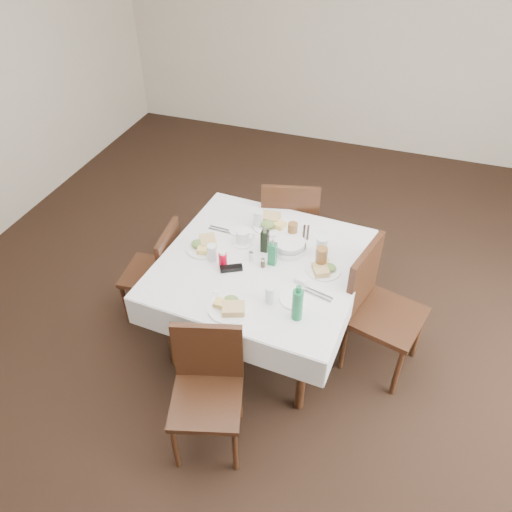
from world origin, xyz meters
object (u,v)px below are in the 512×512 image
Objects in this scene: chair_west at (159,268)px; chair_east at (376,303)px; bread_basket at (289,246)px; coffee_mug at (243,238)px; water_n at (258,219)px; ketchup_bottle at (223,259)px; water_s at (270,294)px; chair_south at (207,382)px; oil_cruet_dark at (265,240)px; green_bottle at (297,304)px; water_e at (322,247)px; water_w at (212,253)px; dining_table at (261,270)px; chair_north at (289,222)px; oil_cruet_green at (272,253)px.

chair_east is at bearing 2.67° from chair_west.
coffee_mug is at bearing -174.84° from bread_basket.
water_n is 0.51m from ketchup_bottle.
water_n is 0.79m from water_s.
chair_south is 7.18× the size of water_s.
chair_east is 4.67× the size of oil_cruet_dark.
bread_basket is 0.18m from oil_cruet_dark.
water_s is at bearing 158.02° from green_bottle.
water_e is at bearing 12.17° from oil_cruet_dark.
green_bottle is (0.19, -0.08, 0.05)m from water_s.
water_s is 1.01× the size of water_w.
water_e reaches higher than chair_west.
chair_east reaches higher than water_n.
oil_cruet_dark is (-0.01, 0.12, 0.17)m from dining_table.
coffee_mug is at bearing 175.73° from chair_east.
chair_north is 0.98m from ketchup_bottle.
water_w is at bearing 109.55° from chair_south.
chair_west is (-0.79, -0.79, -0.07)m from chair_north.
chair_west is 1.10m from water_s.
ketchup_bottle is 0.48× the size of green_bottle.
ketchup_bottle is (-1.02, -0.20, 0.26)m from chair_east.
chair_north is 0.74m from oil_cruet_dark.
green_bottle is at bearing -49.37° from dining_table.
oil_cruet_dark is 0.14m from oil_cruet_green.
coffee_mug is (0.62, 0.15, 0.33)m from chair_west.
water_s is (-0.62, -0.42, 0.27)m from chair_east.
green_bottle is (0.59, -0.30, 0.06)m from ketchup_bottle.
bread_basket is at bearing 38.69° from ketchup_bottle.
chair_east is at bearing -17.81° from water_n.
chair_north reaches higher than water_n.
chair_west is at bearing -150.36° from water_n.
chair_east is 1.60m from chair_west.
ketchup_bottle is at bearing -141.31° from bread_basket.
oil_cruet_dark reaches higher than dining_table.
chair_west is 5.78× the size of water_e.
water_e is at bearing 163.44° from chair_east.
oil_cruet_green is 0.33m from ketchup_bottle.
chair_east is 1.02m from water_n.
dining_table is at bearing -174.90° from chair_east.
chair_east reaches higher than chair_south.
chair_east reaches higher than water_e.
ketchup_bottle is at bearing 103.78° from chair_south.
water_e is (0.42, 1.05, 0.34)m from chair_south.
oil_cruet_dark is at bearing 33.84° from water_w.
chair_south is at bearing -114.12° from water_s.
oil_cruet_green is 1.77× the size of ketchup_bottle.
chair_north is 1.09× the size of chair_south.
chair_north is 0.76m from water_e.
water_e is at bearing 28.57° from ketchup_bottle.
coffee_mug is at bearing 13.28° from chair_west.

